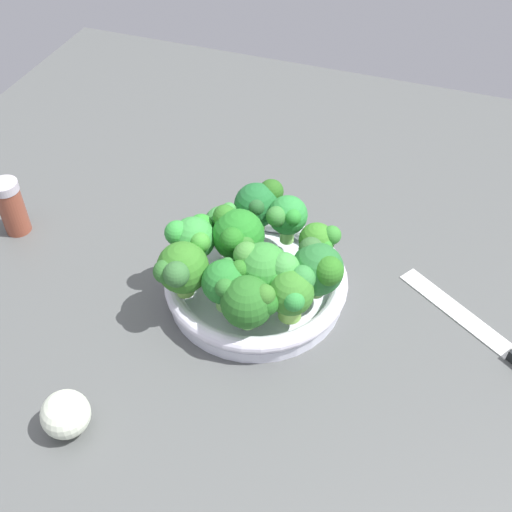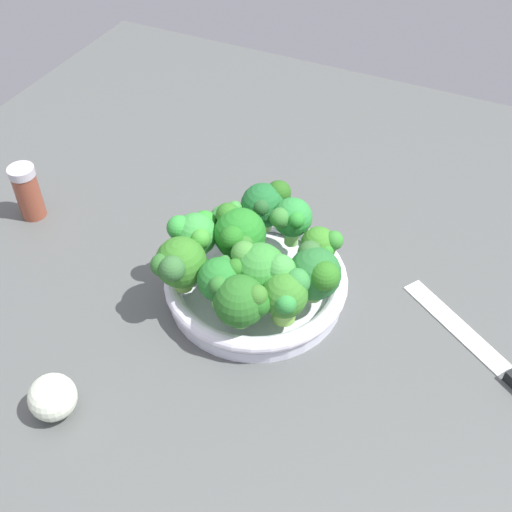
# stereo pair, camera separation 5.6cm
# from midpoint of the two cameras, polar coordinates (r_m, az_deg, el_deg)

# --- Properties ---
(ground_plane) EXTENTS (1.30, 1.30, 0.03)m
(ground_plane) POSITION_cam_midpoint_polar(r_m,az_deg,el_deg) (0.82, -0.82, -6.04)
(ground_plane) COLOR #4F5150
(bowl) EXTENTS (0.24, 0.24, 0.04)m
(bowl) POSITION_cam_midpoint_polar(r_m,az_deg,el_deg) (0.82, -1.95, -2.49)
(bowl) COLOR white
(bowl) RESTS_ON ground_plane
(broccoli_floret_0) EXTENTS (0.06, 0.08, 0.08)m
(broccoli_floret_0) POSITION_cam_midpoint_polar(r_m,az_deg,el_deg) (0.75, -1.33, -1.10)
(broccoli_floret_0) COLOR #8AC96A
(broccoli_floret_0) RESTS_ON bowl
(broccoli_floret_1) EXTENTS (0.05, 0.05, 0.06)m
(broccoli_floret_1) POSITION_cam_midpoint_polar(r_m,az_deg,el_deg) (0.80, 3.64, 1.23)
(broccoli_floret_1) COLOR #83CC63
(broccoli_floret_1) RESTS_ON bowl
(broccoli_floret_2) EXTENTS (0.05, 0.05, 0.06)m
(broccoli_floret_2) POSITION_cam_midpoint_polar(r_m,az_deg,el_deg) (0.83, -5.01, 2.83)
(broccoli_floret_2) COLOR #A2D16D
(broccoli_floret_2) RESTS_ON bowl
(broccoli_floret_3) EXTENTS (0.06, 0.05, 0.07)m
(broccoli_floret_3) POSITION_cam_midpoint_polar(r_m,az_deg,el_deg) (0.82, 0.82, 3.51)
(broccoli_floret_3) COLOR #90D66C
(broccoli_floret_3) RESTS_ON bowl
(broccoli_floret_4) EXTENTS (0.07, 0.07, 0.08)m
(broccoli_floret_4) POSITION_cam_midpoint_polar(r_m,az_deg,el_deg) (0.79, -3.73, 1.80)
(broccoli_floret_4) COLOR #7CB65B
(broccoli_floret_4) RESTS_ON bowl
(broccoli_floret_5) EXTENTS (0.06, 0.07, 0.07)m
(broccoli_floret_5) POSITION_cam_midpoint_polar(r_m,az_deg,el_deg) (0.72, -2.76, -4.23)
(broccoli_floret_5) COLOR #90D771
(broccoli_floret_5) RESTS_ON bowl
(broccoli_floret_6) EXTENTS (0.06, 0.07, 0.07)m
(broccoli_floret_6) POSITION_cam_midpoint_polar(r_m,az_deg,el_deg) (0.76, 3.47, -1.19)
(broccoli_floret_6) COLOR #81B05F
(broccoli_floret_6) RESTS_ON bowl
(broccoli_floret_7) EXTENTS (0.07, 0.06, 0.07)m
(broccoli_floret_7) POSITION_cam_midpoint_polar(r_m,az_deg,el_deg) (0.76, -8.83, -1.25)
(broccoli_floret_7) COLOR #81BF50
(broccoli_floret_7) RESTS_ON bowl
(broccoli_floret_8) EXTENTS (0.06, 0.06, 0.07)m
(broccoli_floret_8) POSITION_cam_midpoint_polar(r_m,az_deg,el_deg) (0.73, 0.99, -3.30)
(broccoli_floret_8) COLOR #84C250
(broccoli_floret_8) RESTS_ON bowl
(broccoli_floret_9) EXTENTS (0.06, 0.05, 0.07)m
(broccoli_floret_9) POSITION_cam_midpoint_polar(r_m,az_deg,el_deg) (0.74, -4.93, -2.40)
(broccoli_floret_9) COLOR #92DA6D
(broccoli_floret_9) RESTS_ON bowl
(broccoli_floret_10) EXTENTS (0.07, 0.06, 0.07)m
(broccoli_floret_10) POSITION_cam_midpoint_polar(r_m,az_deg,el_deg) (0.85, -1.60, 4.67)
(broccoli_floret_10) COLOR #8CBF69
(broccoli_floret_10) RESTS_ON bowl
(broccoli_floret_11) EXTENTS (0.06, 0.06, 0.07)m
(broccoli_floret_11) POSITION_cam_midpoint_polar(r_m,az_deg,el_deg) (0.80, -7.66, 1.61)
(broccoli_floret_11) COLOR #A2D46A
(broccoli_floret_11) RESTS_ON bowl
(garlic_bulb) EXTENTS (0.05, 0.05, 0.05)m
(garlic_bulb) POSITION_cam_midpoint_polar(r_m,az_deg,el_deg) (0.73, -18.84, -13.35)
(garlic_bulb) COLOR silver
(garlic_bulb) RESTS_ON ground_plane
(pepper_shaker) EXTENTS (0.04, 0.04, 0.09)m
(pepper_shaker) POSITION_cam_midpoint_polar(r_m,az_deg,el_deg) (0.97, -22.61, 4.04)
(pepper_shaker) COLOR brown
(pepper_shaker) RESTS_ON ground_plane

